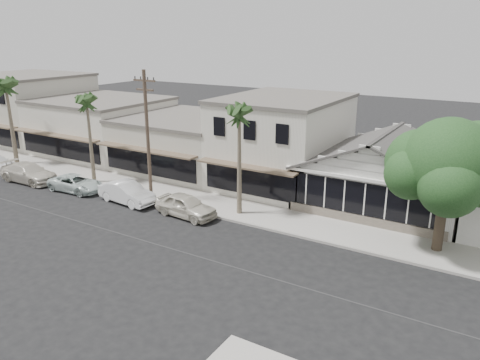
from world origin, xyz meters
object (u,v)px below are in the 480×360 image
Objects in this scene: car_0 at (186,206)px; shade_tree at (447,165)px; car_2 at (76,183)px; car_3 at (29,173)px; utility_pole at (148,134)px; car_1 at (127,193)px.

car_0 is 15.45m from shade_tree.
car_3 is (-5.00, -0.39, 0.13)m from car_2.
utility_pole is at bearing -84.07° from car_3.
car_2 is 0.86× the size of car_3.
car_3 is at bearing -172.73° from shade_tree.
car_0 is at bearing -14.80° from utility_pole.
utility_pole is at bearing -41.27° from car_1.
car_1 is at bearing -170.60° from shade_tree.
car_2 is (-5.00, -0.15, -0.13)m from car_1.
car_1 reaches higher than car_2.
car_2 is (-6.18, -1.26, -4.18)m from utility_pole.
car_3 is (-11.18, -1.65, -4.05)m from utility_pole.
car_3 is at bearing 98.49° from car_1.
utility_pole is 2.10× the size of car_0.
shade_tree reaches higher than car_2.
utility_pole is at bearing -82.22° from car_2.
car_1 reaches higher than car_0.
shade_tree is (19.57, 3.24, 4.07)m from car_1.
car_1 is 20.25m from shade_tree.
car_0 is 0.97× the size of car_1.
shade_tree is (24.57, 3.39, 4.19)m from car_2.
utility_pole is 2.03× the size of car_1.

